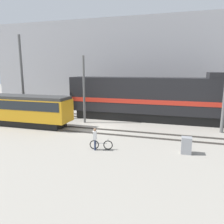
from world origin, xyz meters
The scene contains 11 objects.
ground_plane centered at (0.00, 0.00, 0.00)m, with size 120.00×120.00×0.00m, color gray.
track_near centered at (0.00, -1.39, 0.07)m, with size 60.00×1.51×0.14m.
track_far centered at (0.00, 4.70, 0.07)m, with size 60.00×1.51×0.14m.
building_backdrop centered at (0.00, 13.97, 6.57)m, with size 44.05×6.00×13.13m.
freight_locomotive centered at (4.52, 4.70, 2.61)m, with size 18.33×3.04×5.57m.
streetcar centered at (-8.81, -1.39, 1.84)m, with size 12.31×2.54×3.21m.
bicycle centered at (2.29, -5.73, 0.36)m, with size 1.72×0.54×0.77m.
person centered at (1.89, -5.96, 1.01)m, with size 0.29×0.40×1.66m.
utility_pole_left centered at (-10.12, 1.66, 4.88)m, with size 0.29×0.29×9.77m.
utility_pole_center centered at (-2.23, 1.66, 3.66)m, with size 0.24×0.24×7.32m.
signal_box centered at (8.34, -4.79, 0.60)m, with size 0.70×0.60×1.20m.
Camera 1 is at (7.43, -20.34, 5.90)m, focal length 35.00 mm.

